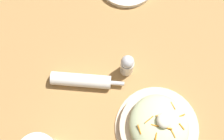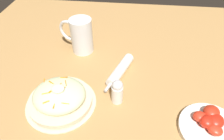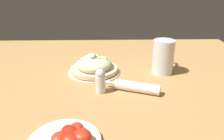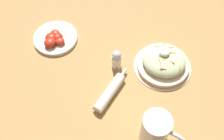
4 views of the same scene
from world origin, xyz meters
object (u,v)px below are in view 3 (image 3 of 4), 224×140
(salad_plate, at_px, (94,66))
(napkin_roll, at_px, (136,87))
(beer_mug, at_px, (163,58))
(salt_shaker, at_px, (100,81))
(tomato_plate, at_px, (67,140))

(salad_plate, xyz_separation_m, napkin_roll, (0.17, 0.16, -0.01))
(beer_mug, relative_size, salt_shaker, 1.68)
(salad_plate, bearing_deg, beer_mug, 89.15)
(salad_plate, distance_m, beer_mug, 0.29)
(salad_plate, xyz_separation_m, tomato_plate, (0.44, -0.04, -0.01))
(beer_mug, relative_size, tomato_plate, 0.82)
(tomato_plate, relative_size, salt_shaker, 2.04)
(salt_shaker, bearing_deg, beer_mug, 123.42)
(napkin_roll, distance_m, salt_shaker, 0.13)
(beer_mug, xyz_separation_m, salt_shaker, (0.17, -0.25, -0.02))
(napkin_roll, distance_m, tomato_plate, 0.33)
(napkin_roll, bearing_deg, tomato_plate, -36.84)
(napkin_roll, xyz_separation_m, tomato_plate, (0.27, -0.20, -0.00))
(salad_plate, distance_m, tomato_plate, 0.44)
(salad_plate, distance_m, napkin_roll, 0.23)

